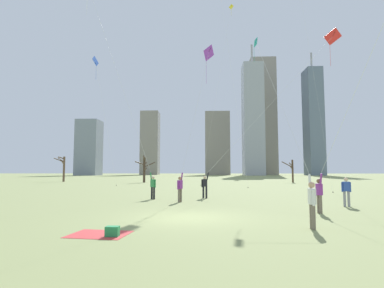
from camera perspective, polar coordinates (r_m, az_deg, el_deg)
The scene contains 19 objects.
ground_plane at distance 13.78m, azimuth -1.11°, elevation -13.23°, with size 400.00×400.00×0.00m, color #848E56.
kite_flyer_midfield_center_purple at distance 21.61m, azimuth -0.60°, elevation -0.46°, with size 2.59×6.74×12.75m.
kite_flyer_midfield_left_white at distance 23.27m, azimuth -9.90°, elevation 1.07°, with size 6.88×3.54×18.09m.
kite_flyer_midfield_right_teal at distance 13.18m, azimuth 18.89°, elevation -3.54°, with size 0.64×13.96×12.65m.
kite_flyer_foreground_right_orange at distance 14.29m, azimuth 27.22°, elevation 5.06°, with size 3.61×13.64×19.70m.
kite_flyer_foreground_left_red at distance 24.29m, azimuth 9.08°, elevation 0.31°, with size 12.42×4.95×14.56m.
bystander_strolling_midfield at distance 19.67m, azimuth 26.30°, elevation -7.57°, with size 0.51×0.24×1.62m.
distant_kite_drifting_right_blue at distance 39.15m, azimuth -16.91°, elevation 12.66°, with size 0.96×7.73×15.24m.
distant_kite_low_near_trees_yellow at distance 46.22m, azimuth 6.21°, elevation 18.70°, with size 4.73×0.34×25.26m.
picnic_spot at distance 10.39m, azimuth -15.27°, elevation -15.30°, with size 1.96×1.61×0.31m.
bare_tree_right_of_center at distance 55.36m, azimuth 17.74°, elevation -4.49°, with size 2.06×1.82×3.83m.
bare_tree_rightmost at distance 53.30m, azimuth -8.67°, elevation -4.37°, with size 3.18×2.92×4.47m.
bare_tree_left_of_center at distance 61.11m, azimuth -22.38°, elevation -3.97°, with size 1.98×1.27×4.53m.
skyline_short_annex at distance 134.63m, azimuth 11.03°, elevation 4.45°, with size 8.36×9.79×55.98m.
skyline_slender_spire at distance 151.90m, azimuth -7.64°, elevation 0.16°, with size 8.52×8.02×30.33m.
skyline_squat_block at distance 142.79m, azimuth 21.24°, elevation 3.81°, with size 6.27×9.76×52.85m.
skyline_mid_tower_left at distance 144.62m, azimuth 4.64°, elevation 0.11°, with size 11.22×7.69×28.97m.
skyline_wide_slab at distance 154.37m, azimuth 12.80°, elevation 4.94°, with size 11.92×8.72×55.86m.
skyline_tall_tower at distance 138.80m, azimuth -18.26°, elevation -0.64°, with size 9.12×9.14×23.22m.
Camera 1 is at (0.85, -13.61, 2.01)m, focal length 29.28 mm.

